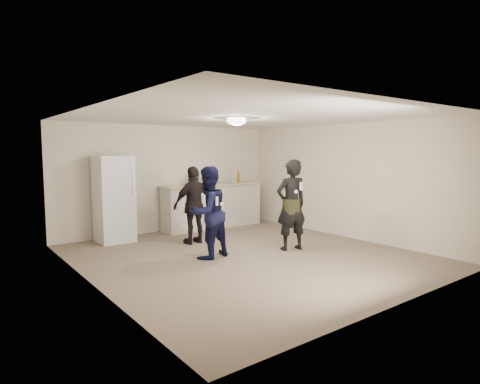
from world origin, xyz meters
TOP-DOWN VIEW (x-y plane):
  - floor at (0.00, 0.00)m, footprint 6.00×6.00m
  - ceiling at (0.00, 0.00)m, footprint 6.00×6.00m
  - wall_back at (0.00, 3.00)m, footprint 6.00×0.00m
  - wall_front at (0.00, -3.00)m, footprint 6.00×0.00m
  - wall_left at (-2.75, 0.00)m, footprint 0.00×6.00m
  - wall_right at (2.75, 0.00)m, footprint 0.00×6.00m
  - counter at (1.02, 2.67)m, footprint 2.60×0.56m
  - counter_top at (1.02, 2.67)m, footprint 2.68×0.64m
  - fridge at (-1.50, 2.60)m, footprint 0.70×0.70m
  - fridge_handle at (-1.22, 2.23)m, footprint 0.02×0.02m
  - ceiling_dome at (0.00, 0.30)m, footprint 0.36×0.36m
  - shaker at (0.78, 2.76)m, footprint 0.08×0.08m
  - man at (-0.65, 0.29)m, footprint 0.90×0.76m
  - woman at (0.96, -0.16)m, footprint 0.71×0.55m
  - camo_shorts at (0.96, -0.16)m, footprint 0.34×0.34m
  - spectator at (-0.25, 1.41)m, footprint 0.94×0.40m
  - remote_man at (-0.65, 0.01)m, footprint 0.04×0.04m
  - nunchuk_man at (-0.53, 0.04)m, footprint 0.07×0.07m
  - remote_woman at (0.96, -0.41)m, footprint 0.04×0.04m
  - nunchuk_woman at (0.86, -0.38)m, footprint 0.07×0.07m
  - bottle_cluster at (1.05, 2.66)m, footprint 1.49×0.33m

SIDE VIEW (x-z plane):
  - floor at x=0.00m, z-range 0.00..0.00m
  - counter at x=1.02m, z-range 0.00..1.05m
  - spectator at x=-0.25m, z-range 0.00..1.60m
  - man at x=-0.65m, z-range 0.00..1.63m
  - camo_shorts at x=0.96m, z-range 0.71..0.99m
  - woman at x=0.96m, z-range 0.00..1.74m
  - fridge at x=-1.50m, z-range 0.00..1.80m
  - nunchuk_man at x=-0.53m, z-range 0.95..1.01m
  - remote_man at x=-0.65m, z-range 0.98..1.12m
  - counter_top at x=1.02m, z-range 1.05..1.09m
  - nunchuk_woman at x=0.86m, z-range 1.11..1.18m
  - shaker at x=0.78m, z-range 1.09..1.26m
  - bottle_cluster at x=1.05m, z-range 1.07..1.33m
  - wall_back at x=0.00m, z-range -1.75..4.25m
  - wall_front at x=0.00m, z-range -1.75..4.25m
  - wall_left at x=-2.75m, z-range -1.75..4.25m
  - wall_right at x=2.75m, z-range -1.75..4.25m
  - remote_woman at x=0.96m, z-range 1.18..1.32m
  - fridge_handle at x=-1.22m, z-range 1.00..1.60m
  - ceiling_dome at x=0.00m, z-range 2.37..2.53m
  - ceiling at x=0.00m, z-range 2.50..2.50m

